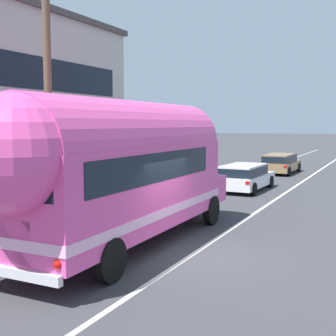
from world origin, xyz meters
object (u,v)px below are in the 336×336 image
at_px(utility_pole, 48,92).
at_px(painted_bus, 118,167).
at_px(car_lead, 245,176).
at_px(car_second, 281,162).

xyz_separation_m(utility_pole, painted_bus, (2.73, -0.41, -2.12)).
xyz_separation_m(car_lead, car_second, (-0.09, 8.94, 0.00)).
xyz_separation_m(painted_bus, car_lead, (-0.12, 12.23, -1.52)).
relative_size(painted_bus, car_lead, 2.33).
height_order(painted_bus, car_second, painted_bus).
relative_size(utility_pole, painted_bus, 0.78).
relative_size(utility_pole, car_second, 1.80).
bearing_deg(car_lead, painted_bus, -89.46).
distance_m(painted_bus, car_second, 21.22).
bearing_deg(car_lead, car_second, 90.57).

